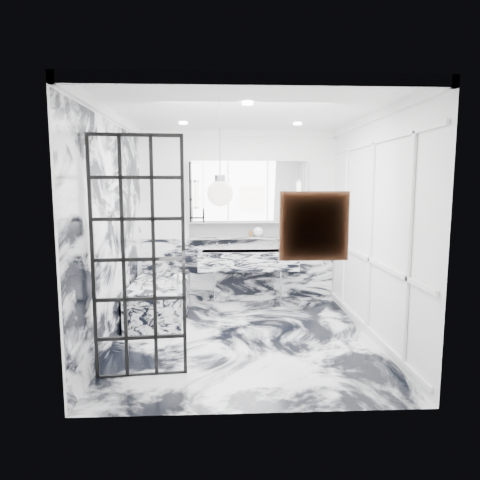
{
  "coord_description": "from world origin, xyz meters",
  "views": [
    {
      "loc": [
        -0.29,
        -5.22,
        1.94
      ],
      "look_at": [
        -0.03,
        0.5,
        1.19
      ],
      "focal_mm": 32.0,
      "sensor_mm": 36.0,
      "label": 1
    }
  ],
  "objects_px": {
    "mirror_cabinet": "(248,192)",
    "bathtub": "(160,299)",
    "crittall_door": "(139,259)",
    "trough_sink": "(248,260)"
  },
  "relations": [
    {
      "from": "trough_sink",
      "to": "mirror_cabinet",
      "type": "distance_m",
      "value": 1.1
    },
    {
      "from": "mirror_cabinet",
      "to": "bathtub",
      "type": "bearing_deg",
      "value": -147.94
    },
    {
      "from": "trough_sink",
      "to": "mirror_cabinet",
      "type": "relative_size",
      "value": 0.84
    },
    {
      "from": "trough_sink",
      "to": "mirror_cabinet",
      "type": "xyz_separation_m",
      "value": [
        -0.0,
        0.17,
        1.09
      ]
    },
    {
      "from": "crittall_door",
      "to": "mirror_cabinet",
      "type": "relative_size",
      "value": 1.27
    },
    {
      "from": "bathtub",
      "to": "mirror_cabinet",
      "type": "bearing_deg",
      "value": 32.06
    },
    {
      "from": "mirror_cabinet",
      "to": "bathtub",
      "type": "xyz_separation_m",
      "value": [
        -1.32,
        -0.83,
        -1.54
      ]
    },
    {
      "from": "crittall_door",
      "to": "bathtub",
      "type": "distance_m",
      "value": 2.12
    },
    {
      "from": "mirror_cabinet",
      "to": "crittall_door",
      "type": "bearing_deg",
      "value": -114.58
    },
    {
      "from": "crittall_door",
      "to": "trough_sink",
      "type": "relative_size",
      "value": 1.5
    }
  ]
}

